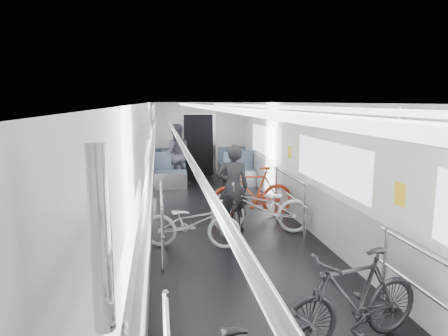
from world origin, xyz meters
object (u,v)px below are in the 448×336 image
at_px(bike_left_far, 192,223).
at_px(bike_right_near, 353,299).
at_px(person_standing, 233,188).
at_px(bike_right_mid, 261,207).
at_px(person_seated, 176,155).
at_px(bike_right_far, 252,192).
at_px(bike_aisle, 236,211).

distance_m(bike_left_far, bike_right_near, 3.28).
bearing_deg(person_standing, bike_right_mid, 160.68).
relative_size(bike_left_far, bike_right_near, 0.99).
bearing_deg(bike_right_near, person_standing, 174.92).
relative_size(bike_left_far, person_seated, 0.91).
distance_m(bike_right_mid, person_seated, 4.78).
bearing_deg(bike_right_mid, bike_right_far, -172.03).
bearing_deg(bike_right_far, bike_right_mid, -6.54).
relative_size(bike_right_near, bike_right_far, 0.93).
relative_size(bike_right_mid, bike_aisle, 1.20).
bearing_deg(bike_left_far, person_standing, -33.74).
bearing_deg(person_seated, bike_right_mid, 106.34).
xyz_separation_m(bike_left_far, person_standing, (0.84, 0.76, 0.40)).
bearing_deg(person_seated, bike_right_far, 112.16).
xyz_separation_m(bike_right_near, bike_right_mid, (-0.02, 3.56, 0.00)).
bearing_deg(person_standing, bike_aisle, 117.18).
bearing_deg(bike_right_far, bike_left_far, -42.97).
relative_size(bike_aisle, person_seated, 0.88).
bearing_deg(bike_aisle, bike_left_far, -133.19).
bearing_deg(person_seated, person_standing, 100.94).
xyz_separation_m(bike_right_near, person_seated, (-1.37, 8.13, 0.40)).
xyz_separation_m(bike_left_far, bike_right_mid, (1.33, 0.57, 0.07)).
relative_size(bike_left_far, person_standing, 0.99).
xyz_separation_m(person_standing, person_seated, (-0.86, 4.38, 0.07)).
height_order(person_standing, person_seated, person_seated).
xyz_separation_m(bike_right_mid, bike_right_far, (0.09, 1.05, 0.04)).
bearing_deg(bike_right_far, bike_aisle, -30.81).
height_order(bike_left_far, bike_right_near, bike_right_near).
height_order(bike_right_far, person_standing, person_standing).
height_order(bike_right_near, person_standing, person_standing).
height_order(bike_right_mid, person_seated, person_seated).
distance_m(bike_right_near, bike_aisle, 3.68).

